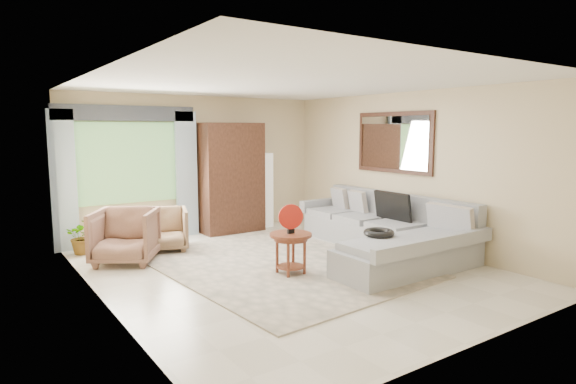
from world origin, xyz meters
TOP-DOWN VIEW (x-y plane):
  - ground at (0.00, 0.00)m, footprint 6.00×6.00m
  - area_rug at (-0.02, 0.26)m, footprint 3.29×4.21m
  - sectional_sofa at (1.78, -0.18)m, footprint 2.30×3.46m
  - tv_screen at (2.05, -0.06)m, footprint 0.14×0.74m
  - garden_hose at (1.00, -0.80)m, footprint 0.43×0.43m
  - coffee_table at (-0.12, -0.25)m, footprint 0.58×0.58m
  - red_disc at (-0.12, -0.25)m, footprint 0.33×0.15m
  - armchair_left at (-1.81, 1.63)m, footprint 1.21×1.22m
  - armchair_right at (-1.07, 2.02)m, footprint 0.95×0.97m
  - potted_plant at (-2.21, 2.55)m, footprint 0.53×0.46m
  - armoire at (0.55, 2.72)m, footprint 1.20×0.55m
  - floor_lamp at (1.35, 2.78)m, footprint 0.24×0.24m
  - window at (-1.35, 2.97)m, footprint 1.80×0.04m
  - curtain_left at (-2.40, 2.88)m, footprint 0.40×0.08m
  - curtain_right at (-0.30, 2.88)m, footprint 0.40×0.08m
  - valance at (-1.35, 2.90)m, footprint 2.40×0.12m
  - wall_mirror at (2.46, 0.35)m, footprint 0.05×1.70m

SIDE VIEW (x-z plane):
  - ground at x=0.00m, z-range 0.00..0.00m
  - area_rug at x=-0.02m, z-range 0.00..0.02m
  - sectional_sofa at x=1.78m, z-range -0.17..0.73m
  - potted_plant at x=-2.21m, z-range 0.00..0.58m
  - coffee_table at x=-0.12m, z-range 0.01..0.59m
  - armchair_right at x=-1.07m, z-range 0.00..0.70m
  - armchair_left at x=-1.81m, z-range 0.00..0.81m
  - garden_hose at x=1.00m, z-range 0.50..0.59m
  - tv_screen at x=2.05m, z-range 0.48..0.96m
  - floor_lamp at x=1.35m, z-range 0.00..1.50m
  - red_disc at x=-0.12m, z-range 0.64..0.98m
  - armoire at x=0.55m, z-range 0.00..2.10m
  - curtain_left at x=-2.40m, z-range 0.00..2.30m
  - curtain_right at x=-0.30m, z-range 0.00..2.30m
  - window at x=-1.35m, z-range 0.70..2.10m
  - wall_mirror at x=2.46m, z-range 1.22..2.27m
  - valance at x=-1.35m, z-range 2.12..2.38m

